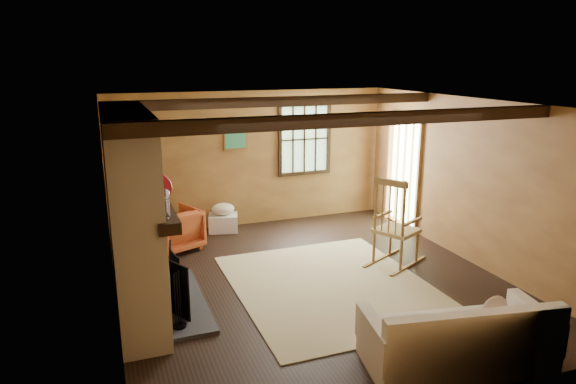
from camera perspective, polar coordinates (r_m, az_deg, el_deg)
name	(u,v)px	position (r m, az deg, el deg)	size (l,w,h in m)	color
ground	(312,282)	(7.06, 2.63, -9.98)	(5.50, 5.50, 0.00)	black
room_envelope	(321,159)	(6.87, 3.64, 3.66)	(5.02, 5.52, 2.44)	olive
fireplace	(135,223)	(6.18, -16.64, -3.28)	(1.02, 2.30, 2.40)	#AF5E44
rug	(331,286)	(6.97, 4.82, -10.34)	(2.50, 3.00, 0.01)	#C3B882
rocking_chair	(395,228)	(7.59, 11.79, -3.94)	(1.08, 0.88, 1.33)	#A2884E
sofa	(459,342)	(5.46, 18.49, -15.56)	(1.93, 1.10, 0.73)	white
firewood_pile	(141,233)	(8.97, -16.03, -4.35)	(0.59, 0.11, 0.21)	#513522
laundry_basket	(223,223)	(9.06, -7.20, -3.40)	(0.50, 0.38, 0.30)	white
basket_pillow	(223,209)	(8.98, -7.25, -1.89)	(0.40, 0.32, 0.20)	white
armchair	(174,229)	(8.27, -12.50, -4.08)	(0.71, 0.73, 0.66)	#BF6026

